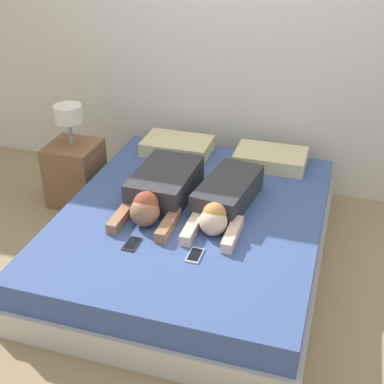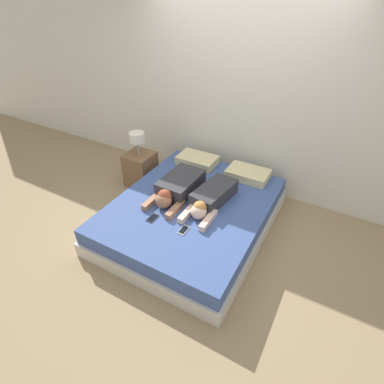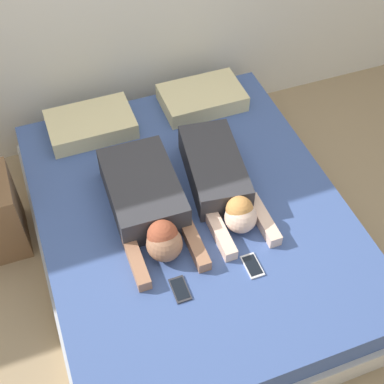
{
  "view_description": "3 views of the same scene",
  "coord_description": "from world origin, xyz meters",
  "px_view_note": "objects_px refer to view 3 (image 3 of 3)",
  "views": [
    {
      "loc": [
        0.89,
        -2.91,
        2.28
      ],
      "look_at": [
        0.0,
        0.0,
        0.53
      ],
      "focal_mm": 50.0,
      "sensor_mm": 36.0,
      "label": 1
    },
    {
      "loc": [
        1.38,
        -2.47,
        2.55
      ],
      "look_at": [
        0.0,
        0.0,
        0.53
      ],
      "focal_mm": 28.0,
      "sensor_mm": 36.0,
      "label": 2
    },
    {
      "loc": [
        -0.66,
        -1.79,
        2.75
      ],
      "look_at": [
        0.0,
        0.0,
        0.53
      ],
      "focal_mm": 50.0,
      "sensor_mm": 36.0,
      "label": 3
    }
  ],
  "objects_px": {
    "bed": "(192,229)",
    "pillow_head_left": "(91,124)",
    "pillow_head_right": "(202,98)",
    "person_right": "(221,181)",
    "person_left": "(148,203)",
    "cell_phone_left": "(180,289)",
    "cell_phone_right": "(252,266)"
  },
  "relations": [
    {
      "from": "bed",
      "to": "pillow_head_left",
      "type": "bearing_deg",
      "value": 114.54
    },
    {
      "from": "pillow_head_right",
      "to": "bed",
      "type": "bearing_deg",
      "value": -114.54
    },
    {
      "from": "bed",
      "to": "person_right",
      "type": "xyz_separation_m",
      "value": [
        0.2,
        0.07,
        0.28
      ]
    },
    {
      "from": "bed",
      "to": "pillow_head_left",
      "type": "relative_size",
      "value": 3.96
    },
    {
      "from": "person_right",
      "to": "person_left",
      "type": "bearing_deg",
      "value": -177.88
    },
    {
      "from": "bed",
      "to": "person_right",
      "type": "height_order",
      "value": "person_right"
    },
    {
      "from": "pillow_head_left",
      "to": "pillow_head_right",
      "type": "xyz_separation_m",
      "value": [
        0.76,
        0.0,
        0.0
      ]
    },
    {
      "from": "bed",
      "to": "person_left",
      "type": "relative_size",
      "value": 2.47
    },
    {
      "from": "pillow_head_left",
      "to": "pillow_head_right",
      "type": "relative_size",
      "value": 1.0
    },
    {
      "from": "person_left",
      "to": "person_right",
      "type": "xyz_separation_m",
      "value": [
        0.44,
        0.02,
        -0.01
      ]
    },
    {
      "from": "cell_phone_left",
      "to": "cell_phone_right",
      "type": "relative_size",
      "value": 1.0
    },
    {
      "from": "person_left",
      "to": "bed",
      "type": "bearing_deg",
      "value": -12.77
    },
    {
      "from": "pillow_head_right",
      "to": "person_left",
      "type": "xyz_separation_m",
      "value": [
        -0.62,
        -0.78,
        0.04
      ]
    },
    {
      "from": "bed",
      "to": "person_left",
      "type": "xyz_separation_m",
      "value": [
        -0.24,
        0.05,
        0.29
      ]
    },
    {
      "from": "pillow_head_right",
      "to": "pillow_head_left",
      "type": "bearing_deg",
      "value": 180.0
    },
    {
      "from": "bed",
      "to": "cell_phone_left",
      "type": "bearing_deg",
      "value": -116.92
    },
    {
      "from": "cell_phone_left",
      "to": "cell_phone_right",
      "type": "bearing_deg",
      "value": 0.15
    },
    {
      "from": "pillow_head_left",
      "to": "cell_phone_left",
      "type": "distance_m",
      "value": 1.32
    },
    {
      "from": "cell_phone_left",
      "to": "pillow_head_left",
      "type": "bearing_deg",
      "value": 96.25
    },
    {
      "from": "pillow_head_left",
      "to": "cell_phone_right",
      "type": "distance_m",
      "value": 1.42
    },
    {
      "from": "person_left",
      "to": "pillow_head_right",
      "type": "bearing_deg",
      "value": 51.45
    },
    {
      "from": "pillow_head_left",
      "to": "cell_phone_right",
      "type": "relative_size",
      "value": 3.68
    },
    {
      "from": "cell_phone_right",
      "to": "pillow_head_left",
      "type": "bearing_deg",
      "value": 112.63
    },
    {
      "from": "bed",
      "to": "person_left",
      "type": "distance_m",
      "value": 0.38
    },
    {
      "from": "pillow_head_left",
      "to": "cell_phone_right",
      "type": "xyz_separation_m",
      "value": [
        0.55,
        -1.31,
        -0.05
      ]
    },
    {
      "from": "pillow_head_right",
      "to": "person_left",
      "type": "relative_size",
      "value": 0.62
    },
    {
      "from": "cell_phone_left",
      "to": "cell_phone_right",
      "type": "height_order",
      "value": "same"
    },
    {
      "from": "person_right",
      "to": "cell_phone_left",
      "type": "height_order",
      "value": "person_right"
    },
    {
      "from": "person_right",
      "to": "cell_phone_right",
      "type": "bearing_deg",
      "value": -94.28
    },
    {
      "from": "cell_phone_right",
      "to": "cell_phone_left",
      "type": "bearing_deg",
      "value": -179.85
    },
    {
      "from": "bed",
      "to": "cell_phone_right",
      "type": "height_order",
      "value": "cell_phone_right"
    },
    {
      "from": "person_left",
      "to": "cell_phone_left",
      "type": "bearing_deg",
      "value": -89.76
    }
  ]
}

